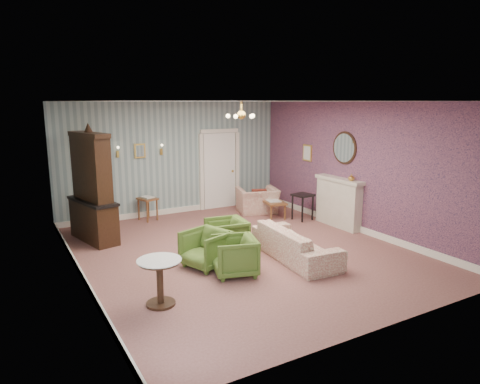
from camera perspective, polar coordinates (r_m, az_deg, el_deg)
floor at (r=8.67m, az=0.17°, el=-7.74°), size 7.00×7.00×0.00m
ceiling at (r=8.18m, az=0.18°, el=11.79°), size 7.00×7.00×0.00m
wall_back at (r=11.44m, az=-8.63°, el=4.36°), size 6.00×0.00×6.00m
wall_front at (r=5.62m, az=18.30°, el=-3.74°), size 6.00×0.00×6.00m
wall_left at (r=7.31m, az=-20.66°, el=-0.40°), size 0.00×7.00×7.00m
wall_right at (r=10.12m, az=15.08°, el=3.14°), size 0.00×7.00×7.00m
wall_right_floral at (r=10.11m, az=15.02°, el=3.14°), size 0.00×7.00×7.00m
door at (r=11.98m, az=-2.70°, el=3.02°), size 1.12×0.12×2.16m
olive_chair_a at (r=7.45m, az=-0.72°, el=-8.12°), size 0.84×0.87×0.73m
olive_chair_b at (r=7.80m, az=-4.50°, el=-7.17°), size 0.87×0.89×0.73m
olive_chair_c at (r=8.52m, az=-1.77°, el=-5.52°), size 0.75×0.79×0.73m
sofa_chintz at (r=8.23m, az=7.28°, el=-5.96°), size 0.77×2.10×0.80m
wingback_chair at (r=11.49m, az=2.30°, el=-0.57°), size 1.16×0.91×0.89m
dresser at (r=9.55m, az=-18.89°, el=0.96°), size 0.82×1.53×2.42m
fireplace at (r=10.47m, az=12.75°, el=-1.32°), size 0.30×1.40×1.16m
mantel_vase at (r=10.04m, az=14.37°, el=1.86°), size 0.15×0.15×0.15m
oval_mirror at (r=10.33m, az=13.48°, el=5.63°), size 0.04×0.76×0.84m
framed_print at (r=11.38m, az=8.81°, el=5.08°), size 0.04×0.34×0.42m
coffee_table at (r=11.17m, az=4.34°, el=-2.18°), size 0.64×0.91×0.43m
side_table_black at (r=10.91m, az=8.17°, el=-1.97°), size 0.49×0.49×0.66m
pedestal_table at (r=6.49m, az=-10.42°, el=-11.53°), size 0.69×0.69×0.70m
nesting_table at (r=11.04m, az=-11.97°, el=-2.06°), size 0.49×0.56×0.61m
gilt_mirror_back at (r=11.08m, az=-12.95°, el=5.27°), size 0.28×0.06×0.36m
sconce_left at (r=10.92m, az=-15.69°, el=5.03°), size 0.16×0.12×0.30m
sconce_right at (r=11.23m, az=-10.23°, el=5.46°), size 0.16×0.12×0.30m
chandelier at (r=8.18m, az=0.18°, el=9.90°), size 0.56×0.56×0.36m
burgundy_cushion at (r=11.34m, az=2.49°, el=-0.56°), size 0.41×0.28×0.39m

